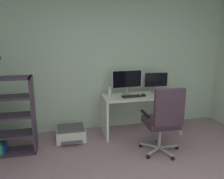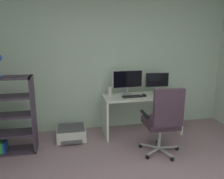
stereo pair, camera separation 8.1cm
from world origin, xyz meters
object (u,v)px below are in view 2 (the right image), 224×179
Objects in this scene: monitor_main at (128,80)px; printer at (71,133)px; keyboard at (132,96)px; office_chair at (163,119)px; desk at (142,105)px; desktop_speaker at (110,91)px; computer_mouse at (144,95)px; monitor_secondary at (157,81)px.

printer is at bearing -172.39° from monitor_main.
keyboard is 0.83m from office_chair.
office_chair reaches higher than desk.
desktop_speaker is (-0.34, -0.05, -0.19)m from monitor_main.
computer_mouse is at bearing 91.11° from office_chair.
printer is (-1.30, 0.06, -0.63)m from computer_mouse.
monitor_main is 5.87× the size of computer_mouse.
keyboard is (-0.22, -0.08, 0.20)m from desk.
desk is 3.26× the size of monitor_secondary.
monitor_main is 0.55× the size of office_chair.
desktop_speaker is 1.14m from office_chair.
monitor_secondary reaches higher than office_chair.
monitor_main reaches higher than desk.
keyboard is at bearing -159.42° from monitor_secondary.
monitor_secondary is at bearing 20.99° from desk.
computer_mouse is 0.80m from office_chair.
monitor_main is 1.36× the size of monitor_secondary.
keyboard reaches higher than printer.
keyboard is 1.24m from printer.
monitor_main is at bearing 105.17° from office_chair.
desk is 4.15× the size of keyboard.
printer is at bearing -172.60° from desktop_speaker.
monitor_main is 1.10m from office_chair.
office_chair is at bearing -88.45° from desk.
keyboard is 3.40× the size of computer_mouse.
monitor_secondary is 2.55× the size of desktop_speaker.
monitor_secondary is at bearing 4.93° from printer.
desk is 0.65m from desktop_speaker.
computer_mouse is 0.20× the size of printer.
printer is (-1.05, -0.14, -0.88)m from monitor_main.
office_chair is (0.02, -0.78, -0.16)m from computer_mouse.
computer_mouse is (-0.32, -0.20, -0.21)m from monitor_secondary.
office_chair is at bearing -57.22° from desktop_speaker.
desk is at bearing -7.83° from desktop_speaker.
computer_mouse is at bearing -148.42° from monitor_secondary.
monitor_main is (-0.24, 0.13, 0.46)m from desk.
monitor_main is 0.33m from keyboard.
printer is (-1.31, 0.84, -0.47)m from office_chair.
desktop_speaker is at bearing -171.95° from monitor_main.
desk is at bearing -159.01° from monitor_secondary.
office_chair is (0.24, -0.78, -0.15)m from keyboard.
monitor_main is 1.73× the size of keyboard.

